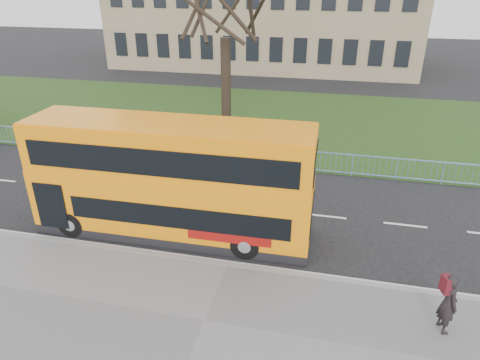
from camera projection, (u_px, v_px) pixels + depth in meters
The scene contains 7 objects.
ground at pixel (238, 241), 15.39m from camera, with size 120.00×120.00×0.00m, color black.
kerb at pixel (228, 265), 14.00m from camera, with size 80.00×0.20×0.14m, color gray.
grass_verge at pixel (287, 121), 27.94m from camera, with size 80.00×15.40×0.08m, color #1D3914.
guard_railing at pixel (269, 158), 20.95m from camera, with size 40.00×0.12×1.10m, color #7BA2DC, non-canonical shape.
bare_tree at pixel (225, 16), 21.84m from camera, with size 9.38×9.38×13.40m, color black, non-canonical shape.
yellow_bus at pixel (171, 177), 15.02m from camera, with size 9.99×2.50×4.17m.
pedestrian at pixel (448, 303), 11.05m from camera, with size 0.64×0.42×1.75m, color black.
Camera 1 is at (2.92, -12.58, 8.66)m, focal length 32.00 mm.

